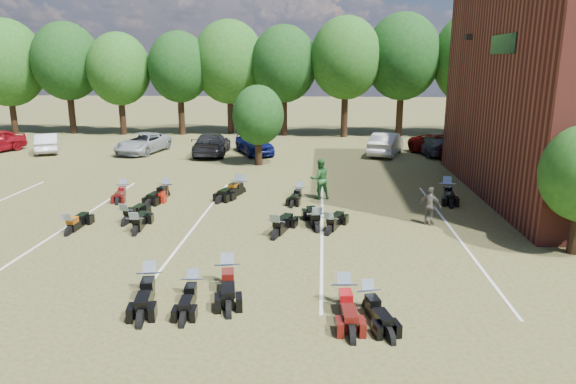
# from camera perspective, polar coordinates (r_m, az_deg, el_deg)

# --- Properties ---
(ground) EXTENTS (160.00, 160.00, 0.00)m
(ground) POSITION_cam_1_polar(r_m,az_deg,el_deg) (17.24, -2.95, -7.13)
(ground) COLOR brown
(ground) RESTS_ON ground
(car_1) EXTENTS (3.05, 4.37, 1.37)m
(car_1) POSITION_cam_1_polar(r_m,az_deg,el_deg) (40.45, -25.16, 4.98)
(car_1) COLOR #BCBBC0
(car_1) RESTS_ON ground
(car_2) EXTENTS (3.17, 5.32, 1.39)m
(car_2) POSITION_cam_1_polar(r_m,az_deg,el_deg) (37.81, -15.82, 5.24)
(car_2) COLOR #95999D
(car_2) RESTS_ON ground
(car_3) EXTENTS (2.43, 5.36, 1.52)m
(car_3) POSITION_cam_1_polar(r_m,az_deg,el_deg) (36.00, -8.47, 5.31)
(car_3) COLOR black
(car_3) RESTS_ON ground
(car_4) EXTENTS (3.56, 4.93, 1.56)m
(car_4) POSITION_cam_1_polar(r_m,az_deg,el_deg) (36.07, -3.78, 5.48)
(car_4) COLOR navy
(car_4) RESTS_ON ground
(car_5) EXTENTS (3.06, 5.06, 1.57)m
(car_5) POSITION_cam_1_polar(r_m,az_deg,el_deg) (36.21, 10.87, 5.30)
(car_5) COLOR #B1B0AC
(car_5) RESTS_ON ground
(car_6) EXTENTS (4.36, 5.75, 1.45)m
(car_6) POSITION_cam_1_polar(r_m,az_deg,el_deg) (36.71, 16.72, 4.98)
(car_6) COLOR #590605
(car_6) RESTS_ON ground
(car_7) EXTENTS (2.46, 4.65, 1.28)m
(car_7) POSITION_cam_1_polar(r_m,az_deg,el_deg) (37.05, 15.77, 4.99)
(car_7) COLOR #393A3F
(car_7) RESTS_ON ground
(person_green) EXTENTS (1.11, 0.98, 1.92)m
(person_green) POSITION_cam_1_polar(r_m,az_deg,el_deg) (24.06, 3.55, 1.46)
(person_green) COLOR #215A25
(person_green) RESTS_ON ground
(person_grey) EXTENTS (0.97, 0.81, 1.55)m
(person_grey) POSITION_cam_1_polar(r_m,az_deg,el_deg) (20.96, 15.52, -1.51)
(person_grey) COLOR #615D53
(person_grey) RESTS_ON ground
(motorcycle_2) EXTENTS (1.14, 2.42, 1.30)m
(motorcycle_2) POSITION_cam_1_polar(r_m,az_deg,el_deg) (15.07, -15.00, -10.90)
(motorcycle_2) COLOR black
(motorcycle_2) RESTS_ON ground
(motorcycle_3) EXTENTS (0.78, 2.04, 1.11)m
(motorcycle_3) POSITION_cam_1_polar(r_m,az_deg,el_deg) (14.62, -10.48, -11.46)
(motorcycle_3) COLOR black
(motorcycle_3) RESTS_ON ground
(motorcycle_4) EXTENTS (1.16, 2.17, 1.15)m
(motorcycle_4) POSITION_cam_1_polar(r_m,az_deg,el_deg) (13.87, 8.87, -12.87)
(motorcycle_4) COLOR black
(motorcycle_4) RESTS_ON ground
(motorcycle_5) EXTENTS (1.20, 2.48, 1.33)m
(motorcycle_5) POSITION_cam_1_polar(r_m,az_deg,el_deg) (15.18, -6.67, -10.29)
(motorcycle_5) COLOR black
(motorcycle_5) RESTS_ON ground
(motorcycle_6) EXTENTS (0.90, 2.34, 1.28)m
(motorcycle_6) POSITION_cam_1_polar(r_m,az_deg,el_deg) (13.99, 6.20, -12.52)
(motorcycle_6) COLOR #490D0A
(motorcycle_6) RESTS_ON ground
(motorcycle_8) EXTENTS (0.68, 2.11, 1.18)m
(motorcycle_8) POSITION_cam_1_polar(r_m,az_deg,el_deg) (21.00, -23.11, -4.33)
(motorcycle_8) COLOR black
(motorcycle_8) RESTS_ON ground
(motorcycle_9) EXTENTS (0.92, 2.28, 1.24)m
(motorcycle_9) POSITION_cam_1_polar(r_m,az_deg,el_deg) (20.17, -16.55, -4.50)
(motorcycle_9) COLOR black
(motorcycle_9) RESTS_ON ground
(motorcycle_10) EXTENTS (0.98, 2.27, 1.23)m
(motorcycle_10) POSITION_cam_1_polar(r_m,az_deg,el_deg) (21.43, -17.54, -3.46)
(motorcycle_10) COLOR black
(motorcycle_10) RESTS_ON ground
(motorcycle_11) EXTENTS (1.34, 2.33, 1.24)m
(motorcycle_11) POSITION_cam_1_polar(r_m,az_deg,el_deg) (19.44, 4.59, -4.63)
(motorcycle_11) COLOR black
(motorcycle_11) RESTS_ON ground
(motorcycle_12) EXTENTS (1.30, 2.46, 1.31)m
(motorcycle_12) POSITION_cam_1_polar(r_m,az_deg,el_deg) (18.94, -1.38, -5.12)
(motorcycle_12) COLOR black
(motorcycle_12) RESTS_ON ground
(motorcycle_13) EXTENTS (1.16, 2.53, 1.36)m
(motorcycle_13) POSITION_cam_1_polar(r_m,az_deg,el_deg) (19.76, 3.17, -4.29)
(motorcycle_13) COLOR black
(motorcycle_13) RESTS_ON ground
(motorcycle_14) EXTENTS (0.99, 2.09, 1.12)m
(motorcycle_14) POSITION_cam_1_polar(r_m,az_deg,el_deg) (25.99, -17.77, -0.41)
(motorcycle_14) COLOR #42090B
(motorcycle_14) RESTS_ON ground
(motorcycle_15) EXTENTS (0.69, 2.07, 1.15)m
(motorcycle_15) POSITION_cam_1_polar(r_m,az_deg,el_deg) (25.49, -13.31, -0.39)
(motorcycle_15) COLOR maroon
(motorcycle_15) RESTS_ON ground
(motorcycle_16) EXTENTS (1.11, 2.39, 1.28)m
(motorcycle_16) POSITION_cam_1_polar(r_m,az_deg,el_deg) (25.20, -13.40, -0.56)
(motorcycle_16) COLOR black
(motorcycle_16) RESTS_ON ground
(motorcycle_17) EXTENTS (1.50, 2.51, 1.34)m
(motorcycle_17) POSITION_cam_1_polar(r_m,az_deg,el_deg) (25.20, -5.61, -0.23)
(motorcycle_17) COLOR black
(motorcycle_17) RESTS_ON ground
(motorcycle_18) EXTENTS (1.40, 2.29, 1.22)m
(motorcycle_18) POSITION_cam_1_polar(r_m,az_deg,el_deg) (25.37, -5.13, -0.12)
(motorcycle_18) COLOR black
(motorcycle_18) RESTS_ON ground
(motorcycle_19) EXTENTS (0.97, 2.08, 1.12)m
(motorcycle_19) POSITION_cam_1_polar(r_m,az_deg,el_deg) (24.24, 1.25, -0.75)
(motorcycle_19) COLOR black
(motorcycle_19) RESTS_ON ground
(motorcycle_20) EXTENTS (1.07, 2.52, 1.36)m
(motorcycle_20) POSITION_cam_1_polar(r_m,az_deg,el_deg) (25.66, 17.17, -0.55)
(motorcycle_20) COLOR black
(motorcycle_20) RESTS_ON ground
(tree_line) EXTENTS (56.00, 6.00, 9.79)m
(tree_line) POSITION_cam_1_polar(r_m,az_deg,el_deg) (45.03, 0.08, 14.33)
(tree_line) COLOR black
(tree_line) RESTS_ON ground
(young_tree_midfield) EXTENTS (3.20, 3.20, 4.70)m
(young_tree_midfield) POSITION_cam_1_polar(r_m,az_deg,el_deg) (31.84, -3.35, 8.51)
(young_tree_midfield) COLOR black
(young_tree_midfield) RESTS_ON ground
(parking_lines) EXTENTS (20.10, 14.00, 0.01)m
(parking_lines) POSITION_cam_1_polar(r_m,az_deg,el_deg) (20.56, -10.31, -3.75)
(parking_lines) COLOR silver
(parking_lines) RESTS_ON ground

